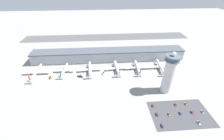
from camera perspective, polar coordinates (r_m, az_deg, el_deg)
ground_plane at (r=204.05m, az=-0.22°, el=-5.64°), size 1000.00×1000.00×0.00m
terminal_building at (r=257.89m, az=-1.30°, el=5.75°), size 255.15×25.00×18.91m
runway_strip at (r=363.66m, az=-2.24°, el=12.39°), size 382.72×44.00×0.01m
control_tower at (r=191.39m, az=20.91°, el=-1.24°), size 16.66×16.66×55.01m
parking_lot_surface at (r=183.25m, az=24.51°, el=-14.91°), size 64.00×40.00×0.01m
airplane_gate_alpha at (r=247.62m, az=-26.97°, el=-0.81°), size 38.89×45.31×12.19m
airplane_gate_bravo at (r=236.79m, az=-17.74°, el=-0.06°), size 30.45×35.79×12.05m
airplane_gate_charlie at (r=230.46m, az=-8.43°, el=0.27°), size 36.90×40.41×13.77m
airplane_gate_delta at (r=231.46m, az=1.87°, el=0.76°), size 35.24×39.98×13.72m
airplane_gate_echo at (r=236.01m, az=9.69°, el=0.98°), size 41.57×39.47×13.24m
airplane_gate_foxtrot at (r=246.26m, az=17.99°, el=1.25°), size 32.67×42.45×13.12m
service_truck_catering at (r=233.48m, az=-22.31°, el=-2.59°), size 5.86×8.59×3.11m
service_truck_fuel at (r=224.41m, az=-3.17°, el=-1.35°), size 3.03×6.45×3.00m
service_truck_baggage at (r=222.73m, az=-12.00°, el=-2.39°), size 8.58×5.37×3.19m
car_green_van at (r=180.96m, az=15.29°, el=-12.99°), size 1.81×4.01×1.50m
car_maroon_suv at (r=165.17m, az=18.48°, el=-19.54°), size 1.91×4.56×1.36m
car_grey_coupe at (r=177.37m, az=20.93°, el=-15.50°), size 1.88×4.34×1.54m
car_navy_sedan at (r=182.79m, az=24.51°, el=-14.81°), size 1.87×4.29×1.39m
car_yellow_taxi at (r=190.51m, az=22.99°, el=-12.06°), size 1.83×4.24×1.38m
car_silver_sedan at (r=195.49m, az=31.19°, el=-13.48°), size 1.72×4.74×1.36m
car_black_suv at (r=173.19m, az=16.70°, el=-15.93°), size 1.86×4.29×1.41m
car_red_hatchback at (r=196.16m, az=26.29°, el=-11.52°), size 1.77×4.69×1.59m
car_white_wagon at (r=189.31m, az=28.13°, el=-14.04°), size 1.80×4.16×1.49m
car_blue_compact at (r=182.27m, az=30.18°, el=-16.97°), size 2.04×4.84×1.48m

